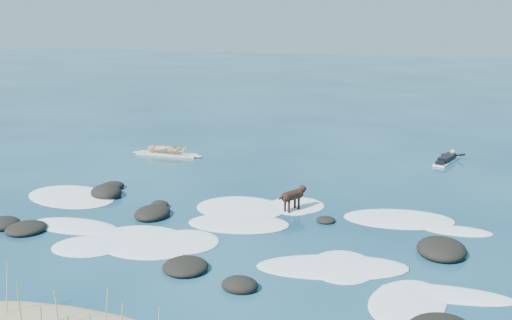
% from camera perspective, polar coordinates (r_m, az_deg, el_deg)
% --- Properties ---
extents(ground, '(160.00, 160.00, 0.00)m').
position_cam_1_polar(ground, '(17.18, -1.63, -6.26)').
color(ground, '#0A2642').
rests_on(ground, ground).
extents(reef_rocks, '(13.90, 7.35, 0.53)m').
position_cam_1_polar(reef_rocks, '(15.62, -3.85, -8.00)').
color(reef_rocks, black).
rests_on(reef_rocks, ground).
extents(breaking_foam, '(15.90, 7.85, 0.12)m').
position_cam_1_polar(breaking_foam, '(16.49, -2.19, -7.11)').
color(breaking_foam, white).
rests_on(breaking_foam, ground).
extents(standing_surfer_rig, '(3.34, 0.91, 1.90)m').
position_cam_1_polar(standing_surfer_rig, '(25.53, -8.93, 2.09)').
color(standing_surfer_rig, beige).
rests_on(standing_surfer_rig, ground).
extents(paddling_surfer_rig, '(1.20, 2.38, 0.41)m').
position_cam_1_polar(paddling_surfer_rig, '(25.48, 18.56, 0.09)').
color(paddling_surfer_rig, white).
rests_on(paddling_surfer_rig, ground).
extents(dog, '(0.67, 1.20, 0.81)m').
position_cam_1_polar(dog, '(17.98, 3.78, -3.53)').
color(dog, black).
rests_on(dog, ground).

